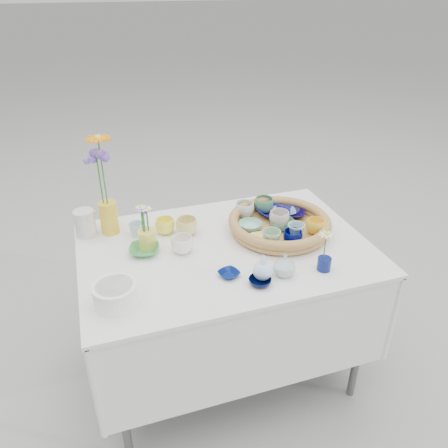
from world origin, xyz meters
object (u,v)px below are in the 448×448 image
object	(u,v)px
display_table	(225,369)
bud_vase_seafoam	(285,265)
tall_vase_yellow	(109,218)
wicker_tray	(279,224)

from	to	relation	value
display_table	bud_vase_seafoam	bearing A→B (deg)	-59.65
bud_vase_seafoam	tall_vase_yellow	size ratio (longest dim) A/B	0.61
wicker_tray	bud_vase_seafoam	bearing A→B (deg)	-111.06
wicker_tray	tall_vase_yellow	bearing A→B (deg)	162.31
display_table	bud_vase_seafoam	distance (m)	0.87
wicker_tray	tall_vase_yellow	xyz separation A→B (m)	(-0.75, 0.24, 0.04)
display_table	wicker_tray	size ratio (longest dim) A/B	2.66
wicker_tray	tall_vase_yellow	distance (m)	0.79
display_table	wicker_tray	bearing A→B (deg)	10.12
wicker_tray	tall_vase_yellow	size ratio (longest dim) A/B	3.08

